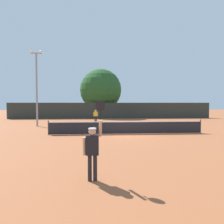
% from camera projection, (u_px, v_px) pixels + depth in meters
% --- Properties ---
extents(ground_plane, '(120.00, 120.00, 0.00)m').
position_uv_depth(ground_plane, '(127.00, 134.00, 15.40)').
color(ground_plane, '#9E5633').
extents(tennis_net, '(11.80, 0.08, 1.07)m').
position_uv_depth(tennis_net, '(127.00, 127.00, 15.38)').
color(tennis_net, '#232328').
rests_on(tennis_net, ground).
extents(perimeter_fence, '(31.59, 0.12, 2.46)m').
position_uv_depth(perimeter_fence, '(112.00, 111.00, 31.39)').
color(perimeter_fence, '#2D332D').
rests_on(perimeter_fence, ground).
extents(player_serving, '(0.68, 0.39, 2.43)m').
position_uv_depth(player_serving, '(93.00, 146.00, 6.01)').
color(player_serving, black).
rests_on(player_serving, ground).
extents(player_receiving, '(0.57, 0.23, 1.54)m').
position_uv_depth(player_receiving, '(96.00, 115.00, 24.87)').
color(player_receiving, yellow).
rests_on(player_receiving, ground).
extents(tennis_ball, '(0.07, 0.07, 0.07)m').
position_uv_depth(tennis_ball, '(86.00, 145.00, 11.24)').
color(tennis_ball, '#CCE033').
rests_on(tennis_ball, ground).
extents(light_pole, '(1.18, 0.28, 7.69)m').
position_uv_depth(light_pole, '(37.00, 83.00, 20.51)').
color(light_pole, gray).
rests_on(light_pole, ground).
extents(large_tree, '(7.04, 7.04, 8.18)m').
position_uv_depth(large_tree, '(101.00, 90.00, 34.31)').
color(large_tree, brown).
rests_on(large_tree, ground).
extents(parked_car_near, '(2.36, 4.39, 1.69)m').
position_uv_depth(parked_car_near, '(63.00, 112.00, 36.98)').
color(parked_car_near, red).
rests_on(parked_car_near, ground).
extents(parked_car_mid, '(2.17, 4.32, 1.69)m').
position_uv_depth(parked_car_mid, '(96.00, 112.00, 37.10)').
color(parked_car_mid, red).
rests_on(parked_car_mid, ground).
extents(parked_car_far, '(2.48, 4.43, 1.69)m').
position_uv_depth(parked_car_far, '(164.00, 112.00, 38.15)').
color(parked_car_far, white).
rests_on(parked_car_far, ground).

